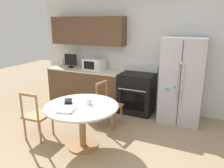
# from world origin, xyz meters

# --- Properties ---
(ground_plane) EXTENTS (14.00, 14.00, 0.00)m
(ground_plane) POSITION_xyz_m (0.00, 0.00, 0.00)
(ground_plane) COLOR #9E8466
(back_wall) EXTENTS (5.20, 0.44, 2.60)m
(back_wall) POSITION_xyz_m (-0.31, 2.59, 1.44)
(back_wall) COLOR silver
(back_wall) RESTS_ON ground_plane
(kitchen_counter) EXTENTS (1.99, 0.64, 0.90)m
(kitchen_counter) POSITION_xyz_m (-1.22, 2.29, 0.45)
(kitchen_counter) COLOR brown
(kitchen_counter) RESTS_ON ground_plane
(refrigerator) EXTENTS (0.83, 0.75, 1.77)m
(refrigerator) POSITION_xyz_m (1.16, 2.22, 0.88)
(refrigerator) COLOR #B2B5BA
(refrigerator) RESTS_ON ground_plane
(oven_range) EXTENTS (0.77, 0.68, 1.08)m
(oven_range) POSITION_xyz_m (0.17, 2.26, 0.47)
(oven_range) COLOR black
(oven_range) RESTS_ON ground_plane
(microwave) EXTENTS (0.50, 0.39, 0.27)m
(microwave) POSITION_xyz_m (-0.99, 2.33, 1.04)
(microwave) COLOR white
(microwave) RESTS_ON kitchen_counter
(countertop_tv) EXTENTS (0.34, 0.16, 0.35)m
(countertop_tv) POSITION_xyz_m (-1.69, 2.31, 1.09)
(countertop_tv) COLOR black
(countertop_tv) RESTS_ON kitchen_counter
(counter_bottle) EXTENTS (0.07, 0.07, 0.30)m
(counter_bottle) POSITION_xyz_m (-2.02, 2.39, 1.01)
(counter_bottle) COLOR silver
(counter_bottle) RESTS_ON kitchen_counter
(dining_table) EXTENTS (1.20, 1.20, 0.75)m
(dining_table) POSITION_xyz_m (-0.16, 0.43, 0.60)
(dining_table) COLOR beige
(dining_table) RESTS_ON ground_plane
(dining_chair_left) EXTENTS (0.43, 0.43, 0.90)m
(dining_chair_left) POSITION_xyz_m (-1.06, 0.34, 0.43)
(dining_chair_left) COLOR #9E7042
(dining_chair_left) RESTS_ON ground_plane
(dining_chair_far) EXTENTS (0.47, 0.47, 0.90)m
(dining_chair_far) POSITION_xyz_m (-0.12, 1.33, 0.43)
(dining_chair_far) COLOR #9E7042
(dining_chair_far) RESTS_ON ground_plane
(candle_glass) EXTENTS (0.09, 0.09, 0.09)m
(candle_glass) POSITION_xyz_m (-0.08, 0.54, 0.79)
(candle_glass) COLOR silver
(candle_glass) RESTS_ON dining_table
(wallet) EXTENTS (0.17, 0.17, 0.07)m
(wallet) POSITION_xyz_m (-0.41, 0.43, 0.77)
(wallet) COLOR black
(wallet) RESTS_ON dining_table
(mail_stack) EXTENTS (0.28, 0.34, 0.02)m
(mail_stack) POSITION_xyz_m (-0.25, 0.17, 0.76)
(mail_stack) COLOR white
(mail_stack) RESTS_ON dining_table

